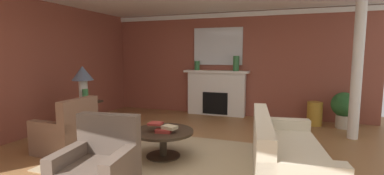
# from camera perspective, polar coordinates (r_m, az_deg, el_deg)

# --- Properties ---
(ground_plane) EXTENTS (8.82, 8.82, 0.00)m
(ground_plane) POSITION_cam_1_polar(r_m,az_deg,el_deg) (4.85, -1.32, -13.54)
(ground_plane) COLOR olive
(wall_fireplace) EXTENTS (7.38, 0.12, 2.82)m
(wall_fireplace) POSITION_cam_1_polar(r_m,az_deg,el_deg) (7.78, 7.60, 4.76)
(wall_fireplace) COLOR brown
(wall_fireplace) RESTS_ON ground_plane
(wall_window) EXTENTS (0.12, 7.20, 2.82)m
(wall_window) POSITION_cam_1_polar(r_m,az_deg,el_deg) (6.83, -28.56, 3.69)
(wall_window) COLOR brown
(wall_window) RESTS_ON ground_plane
(crown_moulding) EXTENTS (7.38, 0.08, 0.12)m
(crown_moulding) POSITION_cam_1_polar(r_m,az_deg,el_deg) (7.77, 7.64, 14.60)
(crown_moulding) COLOR white
(area_rug) EXTENTS (3.23, 2.37, 0.01)m
(area_rug) POSITION_cam_1_polar(r_m,az_deg,el_deg) (4.75, -5.93, -13.96)
(area_rug) COLOR tan
(area_rug) RESTS_ON ground_plane
(fireplace) EXTENTS (1.80, 0.35, 1.25)m
(fireplace) POSITION_cam_1_polar(r_m,az_deg,el_deg) (7.72, 5.02, -1.36)
(fireplace) COLOR white
(fireplace) RESTS_ON ground_plane
(mantel_mirror) EXTENTS (1.37, 0.04, 1.02)m
(mantel_mirror) POSITION_cam_1_polar(r_m,az_deg,el_deg) (7.76, 5.35, 8.44)
(mantel_mirror) COLOR silver
(sofa) EXTENTS (1.18, 2.20, 0.85)m
(sofa) POSITION_cam_1_polar(r_m,az_deg,el_deg) (4.07, 18.51, -13.52)
(sofa) COLOR beige
(sofa) RESTS_ON ground_plane
(armchair_near_window) EXTENTS (0.81, 0.81, 0.95)m
(armchair_near_window) POSITION_cam_1_polar(r_m,az_deg,el_deg) (5.34, -24.38, -8.79)
(armchair_near_window) COLOR brown
(armchair_near_window) RESTS_ON ground_plane
(armchair_facing_fireplace) EXTENTS (0.90, 0.90, 0.95)m
(armchair_facing_fireplace) POSITION_cam_1_polar(r_m,az_deg,el_deg) (3.59, -18.74, -16.19)
(armchair_facing_fireplace) COLOR brown
(armchair_facing_fireplace) RESTS_ON ground_plane
(coffee_table) EXTENTS (1.00, 1.00, 0.45)m
(coffee_table) POSITION_cam_1_polar(r_m,az_deg,el_deg) (4.64, -5.98, -10.16)
(coffee_table) COLOR #2D2319
(coffee_table) RESTS_ON ground_plane
(side_table) EXTENTS (0.56, 0.56, 0.70)m
(side_table) POSITION_cam_1_polar(r_m,az_deg,el_deg) (6.33, -21.28, -5.37)
(side_table) COLOR #2D2319
(side_table) RESTS_ON ground_plane
(table_lamp) EXTENTS (0.44, 0.44, 0.75)m
(table_lamp) POSITION_cam_1_polar(r_m,az_deg,el_deg) (6.21, -21.61, 2.09)
(table_lamp) COLOR beige
(table_lamp) RESTS_ON side_table
(vase_on_side_table) EXTENTS (0.12, 0.12, 0.29)m
(vase_on_side_table) POSITION_cam_1_polar(r_m,az_deg,el_deg) (6.07, -21.13, -1.63)
(vase_on_side_table) COLOR #33703D
(vase_on_side_table) RESTS_ON side_table
(vase_tall_corner) EXTENTS (0.35, 0.35, 0.56)m
(vase_tall_corner) POSITION_cam_1_polar(r_m,az_deg,el_deg) (7.25, 23.95, -4.94)
(vase_tall_corner) COLOR #B7892D
(vase_tall_corner) RESTS_ON ground_plane
(vase_mantel_right) EXTENTS (0.16, 0.16, 0.40)m
(vase_mantel_right) POSITION_cam_1_polar(r_m,az_deg,el_deg) (7.47, 9.08, 4.93)
(vase_mantel_right) COLOR #33703D
(vase_mantel_right) RESTS_ON fireplace
(vase_mantel_left) EXTENTS (0.15, 0.15, 0.25)m
(vase_mantel_left) POSITION_cam_1_polar(r_m,az_deg,el_deg) (7.76, 1.04, 4.54)
(vase_mantel_left) COLOR #33703D
(vase_mantel_left) RESTS_ON fireplace
(book_red_cover) EXTENTS (0.27, 0.18, 0.06)m
(book_red_cover) POSITION_cam_1_polar(r_m,az_deg,el_deg) (4.47, -5.91, -8.90)
(book_red_cover) COLOR maroon
(book_red_cover) RESTS_ON coffee_table
(book_art_folio) EXTENTS (0.26, 0.22, 0.05)m
(book_art_folio) POSITION_cam_1_polar(r_m,az_deg,el_deg) (4.47, -4.63, -8.19)
(book_art_folio) COLOR tan
(book_art_folio) RESTS_ON coffee_table
(book_small_novel) EXTENTS (0.23, 0.20, 0.03)m
(book_small_novel) POSITION_cam_1_polar(r_m,az_deg,el_deg) (4.56, -7.53, -7.38)
(book_small_novel) COLOR maroon
(book_small_novel) RESTS_ON coffee_table
(potted_plant) EXTENTS (0.56, 0.56, 0.83)m
(potted_plant) POSITION_cam_1_polar(r_m,az_deg,el_deg) (7.22, 28.84, -3.55)
(potted_plant) COLOR #BCB29E
(potted_plant) RESTS_ON ground_plane
(column_white) EXTENTS (0.20, 0.20, 2.82)m
(column_white) POSITION_cam_1_polar(r_m,az_deg,el_deg) (6.33, 30.90, 3.37)
(column_white) COLOR white
(column_white) RESTS_ON ground_plane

